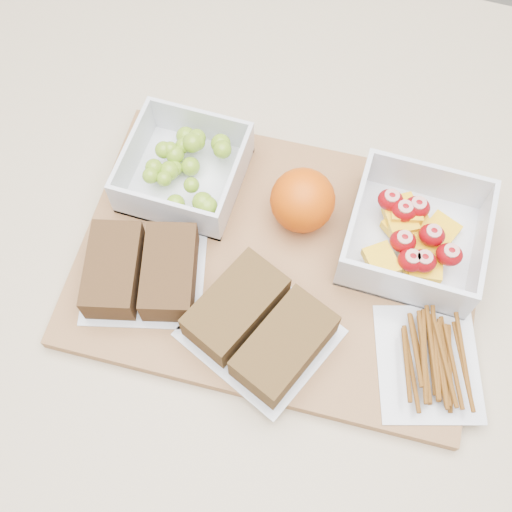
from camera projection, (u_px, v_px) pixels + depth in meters
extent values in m
plane|color=gray|center=(265.00, 419.00, 1.52)|extent=(4.00, 4.00, 0.00)
cube|color=beige|center=(268.00, 367.00, 1.11)|extent=(1.20, 0.90, 0.90)
cube|color=#9B6B40|center=(278.00, 261.00, 0.69)|extent=(0.43, 0.32, 0.02)
cube|color=silver|center=(186.00, 179.00, 0.72)|extent=(0.12, 0.12, 0.00)
cube|color=silver|center=(201.00, 125.00, 0.72)|extent=(0.12, 0.00, 0.05)
cube|color=silver|center=(164.00, 213.00, 0.68)|extent=(0.12, 0.00, 0.05)
cube|color=silver|center=(235.00, 181.00, 0.69)|extent=(0.00, 0.11, 0.05)
cube|color=silver|center=(133.00, 154.00, 0.71)|extent=(0.00, 0.11, 0.05)
sphere|color=olive|center=(169.00, 171.00, 0.70)|extent=(0.02, 0.02, 0.02)
sphere|color=olive|center=(154.00, 167.00, 0.70)|extent=(0.02, 0.02, 0.02)
sphere|color=olive|center=(196.00, 142.00, 0.71)|extent=(0.02, 0.02, 0.02)
sphere|color=olive|center=(191.00, 166.00, 0.71)|extent=(0.02, 0.02, 0.02)
sphere|color=olive|center=(164.00, 150.00, 0.71)|extent=(0.02, 0.02, 0.02)
sphere|color=olive|center=(174.00, 168.00, 0.71)|extent=(0.02, 0.02, 0.02)
sphere|color=olive|center=(170.00, 149.00, 0.71)|extent=(0.02, 0.02, 0.02)
sphere|color=olive|center=(203.00, 202.00, 0.67)|extent=(0.02, 0.02, 0.02)
sphere|color=olive|center=(221.00, 144.00, 0.71)|extent=(0.02, 0.02, 0.02)
sphere|color=olive|center=(193.00, 143.00, 0.71)|extent=(0.02, 0.02, 0.02)
sphere|color=olive|center=(150.00, 176.00, 0.69)|extent=(0.02, 0.02, 0.02)
sphere|color=olive|center=(222.00, 149.00, 0.70)|extent=(0.02, 0.02, 0.02)
sphere|color=olive|center=(176.00, 204.00, 0.68)|extent=(0.02, 0.02, 0.02)
sphere|color=olive|center=(187.00, 143.00, 0.71)|extent=(0.02, 0.02, 0.02)
sphere|color=olive|center=(175.00, 155.00, 0.71)|extent=(0.02, 0.02, 0.02)
sphere|color=olive|center=(197.00, 138.00, 0.71)|extent=(0.02, 0.02, 0.02)
sphere|color=olive|center=(207.00, 206.00, 0.67)|extent=(0.02, 0.02, 0.02)
sphere|color=olive|center=(208.00, 207.00, 0.69)|extent=(0.02, 0.02, 0.02)
sphere|color=olive|center=(183.00, 146.00, 0.71)|extent=(0.02, 0.02, 0.02)
sphere|color=olive|center=(164.00, 179.00, 0.70)|extent=(0.02, 0.02, 0.02)
sphere|color=olive|center=(186.00, 136.00, 0.72)|extent=(0.02, 0.02, 0.02)
sphere|color=olive|center=(191.00, 185.00, 0.68)|extent=(0.02, 0.02, 0.02)
cube|color=silver|center=(410.00, 244.00, 0.69)|extent=(0.14, 0.14, 0.01)
cube|color=silver|center=(428.00, 181.00, 0.69)|extent=(0.14, 0.01, 0.06)
cube|color=silver|center=(403.00, 290.00, 0.64)|extent=(0.14, 0.01, 0.06)
cube|color=silver|center=(480.00, 250.00, 0.65)|extent=(0.01, 0.13, 0.06)
cube|color=silver|center=(354.00, 217.00, 0.67)|extent=(0.01, 0.13, 0.06)
cube|color=#EEAF0D|center=(414.00, 256.00, 0.66)|extent=(0.04, 0.05, 0.01)
cube|color=#EEAF0D|center=(407.00, 216.00, 0.68)|extent=(0.05, 0.06, 0.01)
cube|color=#EEAF0D|center=(425.00, 237.00, 0.67)|extent=(0.05, 0.05, 0.01)
cube|color=#EEAF0D|center=(439.00, 233.00, 0.68)|extent=(0.05, 0.05, 0.01)
cube|color=#EEAF0D|center=(401.00, 219.00, 0.68)|extent=(0.04, 0.05, 0.01)
cube|color=#EEAF0D|center=(406.00, 211.00, 0.67)|extent=(0.04, 0.03, 0.01)
cube|color=#EEAF0D|center=(381.00, 261.00, 0.65)|extent=(0.04, 0.05, 0.01)
cube|color=#EEAF0D|center=(425.00, 265.00, 0.66)|extent=(0.04, 0.04, 0.01)
cube|color=#EEAF0D|center=(401.00, 228.00, 0.68)|extent=(0.04, 0.04, 0.01)
ellipsoid|color=#9A070F|center=(432.00, 235.00, 0.66)|extent=(0.03, 0.02, 0.02)
ellipsoid|color=#9A070F|center=(423.00, 261.00, 0.64)|extent=(0.03, 0.02, 0.02)
ellipsoid|color=#9A070F|center=(390.00, 200.00, 0.68)|extent=(0.03, 0.02, 0.02)
ellipsoid|color=#9A070F|center=(449.00, 255.00, 0.65)|extent=(0.03, 0.02, 0.02)
ellipsoid|color=#9A070F|center=(404.00, 211.00, 0.67)|extent=(0.03, 0.02, 0.02)
ellipsoid|color=#9A070F|center=(411.00, 260.00, 0.65)|extent=(0.03, 0.02, 0.02)
ellipsoid|color=#9A070F|center=(403.00, 241.00, 0.65)|extent=(0.03, 0.02, 0.02)
ellipsoid|color=#9A070F|center=(417.00, 207.00, 0.67)|extent=(0.03, 0.02, 0.02)
sphere|color=#E55205|center=(303.00, 200.00, 0.67)|extent=(0.07, 0.07, 0.07)
cube|color=silver|center=(145.00, 278.00, 0.67)|extent=(0.15, 0.14, 0.00)
cube|color=#4E331B|center=(114.00, 270.00, 0.65)|extent=(0.07, 0.11, 0.04)
cube|color=#4E331B|center=(170.00, 272.00, 0.65)|extent=(0.07, 0.11, 0.04)
cube|color=silver|center=(260.00, 333.00, 0.65)|extent=(0.17, 0.16, 0.00)
cube|color=brown|center=(236.00, 307.00, 0.64)|extent=(0.09, 0.12, 0.04)
cube|color=brown|center=(284.00, 346.00, 0.62)|extent=(0.09, 0.12, 0.04)
cube|color=silver|center=(428.00, 363.00, 0.63)|extent=(0.13, 0.14, 0.00)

